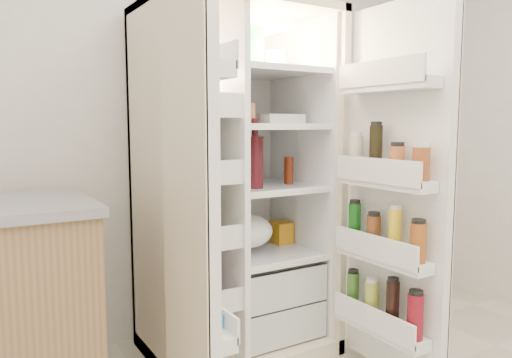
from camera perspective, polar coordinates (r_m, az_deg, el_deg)
wall_back at (r=2.83m, az=-8.18°, el=9.20°), size 4.00×0.02×2.70m
refrigerator at (r=2.61m, az=-2.61°, el=-3.91°), size 0.92×0.70×1.80m
freezer_door at (r=1.83m, az=-7.67°, el=-3.64°), size 0.15×0.40×1.72m
fridge_door at (r=2.33m, az=16.00°, el=-2.31°), size 0.17×0.58×1.72m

